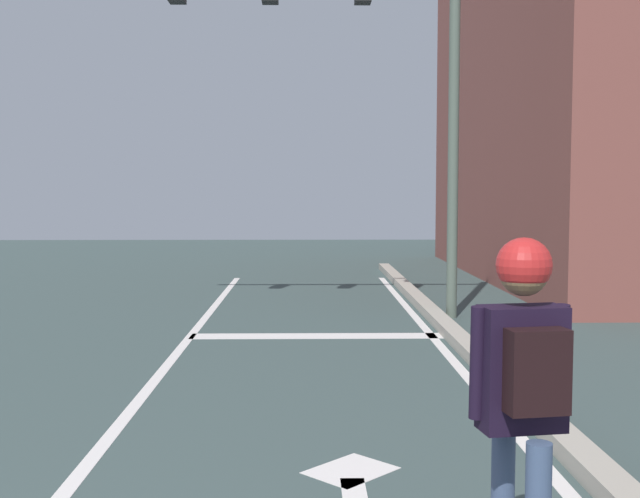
{
  "coord_description": "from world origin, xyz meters",
  "views": [
    {
      "loc": [
        1.3,
        -1.37,
        1.91
      ],
      "look_at": [
        1.42,
        6.01,
        1.37
      ],
      "focal_mm": 44.16,
      "sensor_mm": 36.0,
      "label": 1
    }
  ],
  "objects": [
    {
      "name": "stop_bar",
      "position": [
        1.43,
        8.95,
        0.0
      ],
      "size": [
        3.35,
        0.4,
        0.01
      ],
      "primitive_type": "cube",
      "color": "silver",
      "rests_on": "ground"
    },
    {
      "name": "traffic_signal_mast",
      "position": [
        1.89,
        10.45,
        4.21
      ],
      "size": [
        5.55,
        0.34,
        5.78
      ],
      "color": "#556255",
      "rests_on": "ground"
    },
    {
      "name": "curb_strip",
      "position": [
        3.21,
        6.0,
        0.07
      ],
      "size": [
        0.24,
        24.0,
        0.14
      ],
      "primitive_type": "cube",
      "color": "#A79E8F",
      "rests_on": "ground"
    },
    {
      "name": "lane_line_curbside",
      "position": [
        2.96,
        6.0,
        0.0
      ],
      "size": [
        0.12,
        20.0,
        0.01
      ],
      "primitive_type": "cube",
      "color": "silver",
      "rests_on": "ground"
    },
    {
      "name": "lane_line_center",
      "position": [
        -0.25,
        6.0,
        0.0
      ],
      "size": [
        0.12,
        20.0,
        0.01
      ],
      "primitive_type": "cube",
      "color": "silver",
      "rests_on": "ground"
    },
    {
      "name": "skater",
      "position": [
        2.24,
        2.01,
        1.11
      ],
      "size": [
        0.45,
        0.62,
        1.64
      ],
      "color": "#405374",
      "rests_on": "skateboard"
    },
    {
      "name": "lane_arrow_head",
      "position": [
        1.6,
        3.9,
        0.0
      ],
      "size": [
        0.71,
        0.71,
        0.01
      ],
      "primitive_type": "cube",
      "rotation": [
        0.0,
        0.0,
        0.79
      ],
      "color": "silver",
      "rests_on": "ground"
    }
  ]
}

